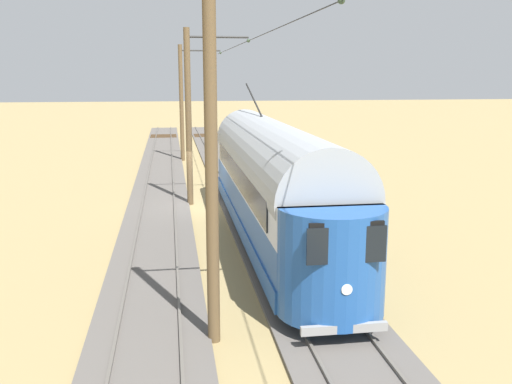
% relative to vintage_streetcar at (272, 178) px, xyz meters
% --- Properties ---
extents(ground_plane, '(220.00, 220.00, 0.00)m').
position_rel_vintage_streetcar_xyz_m(ground_plane, '(2.11, -5.45, -2.26)').
color(ground_plane, '#937F51').
extents(track_streetcar_siding, '(2.80, 80.00, 0.18)m').
position_rel_vintage_streetcar_xyz_m(track_streetcar_siding, '(-0.00, -5.76, -2.21)').
color(track_streetcar_siding, '#56514C').
rests_on(track_streetcar_siding, ground).
extents(track_adjacent_siding, '(2.80, 80.00, 0.18)m').
position_rel_vintage_streetcar_xyz_m(track_adjacent_siding, '(4.23, -5.76, -2.21)').
color(track_adjacent_siding, '#56514C').
rests_on(track_adjacent_siding, ground).
extents(vintage_streetcar, '(2.65, 17.89, 5.38)m').
position_rel_vintage_streetcar_xyz_m(vintage_streetcar, '(0.00, 0.00, 0.00)').
color(vintage_streetcar, '#1E4C93').
rests_on(vintage_streetcar, ground).
extents(catenary_pole_foreground, '(2.98, 0.28, 7.98)m').
position_rel_vintage_streetcar_xyz_m(catenary_pole_foreground, '(2.68, -20.16, 1.90)').
color(catenary_pole_foreground, brown).
rests_on(catenary_pole_foreground, ground).
extents(catenary_pole_mid_near, '(2.98, 0.28, 7.98)m').
position_rel_vintage_streetcar_xyz_m(catenary_pole_mid_near, '(2.68, -6.12, 1.90)').
color(catenary_pole_mid_near, brown).
rests_on(catenary_pole_mid_near, ground).
extents(catenary_pole_mid_far, '(2.98, 0.28, 7.98)m').
position_rel_vintage_streetcar_xyz_m(catenary_pole_mid_far, '(2.68, 7.93, 1.90)').
color(catenary_pole_mid_far, brown).
rests_on(catenary_pole_mid_far, ground).
extents(overhead_wire_run, '(2.77, 46.13, 0.18)m').
position_rel_vintage_streetcar_xyz_m(overhead_wire_run, '(0.05, 0.13, 5.17)').
color(overhead_wire_run, black).
rests_on(overhead_wire_run, ground).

